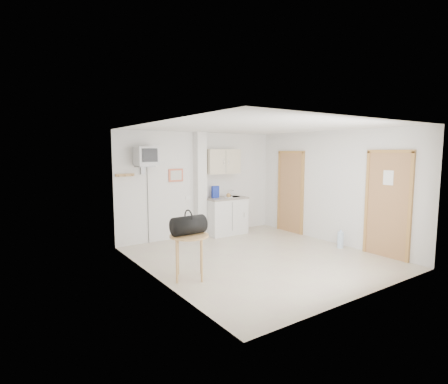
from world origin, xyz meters
TOP-DOWN VIEW (x-y plane):
  - ground at (0.00, 0.00)m, footprint 4.50×4.50m
  - room_envelope at (0.24, 0.09)m, footprint 4.24×4.54m
  - kitchenette at (0.57, 2.00)m, footprint 1.03×0.58m
  - crt_television at (-1.45, 2.02)m, footprint 0.44×0.45m
  - round_table at (-1.65, -0.22)m, footprint 0.63×0.63m
  - duffel_bag at (-1.64, -0.19)m, footprint 0.56×0.33m
  - water_bottle at (1.87, -0.46)m, footprint 0.13×0.13m

SIDE VIEW (x-z plane):
  - ground at x=0.00m, z-range 0.00..0.00m
  - water_bottle at x=1.87m, z-range -0.02..0.37m
  - round_table at x=-1.65m, z-range 0.26..0.98m
  - kitchenette at x=0.57m, z-range -0.25..1.85m
  - duffel_bag at x=-1.64m, z-range 0.67..1.08m
  - room_envelope at x=0.24m, z-range 0.26..2.81m
  - crt_television at x=-1.45m, z-range 0.86..3.01m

